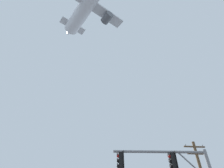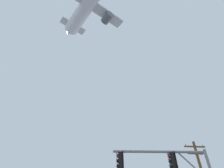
{
  "view_description": "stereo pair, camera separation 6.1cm",
  "coord_description": "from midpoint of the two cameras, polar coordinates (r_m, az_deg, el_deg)",
  "views": [
    {
      "loc": [
        -0.93,
        -3.68,
        1.72
      ],
      "look_at": [
        0.47,
        13.04,
        15.35
      ],
      "focal_mm": 29.41,
      "sensor_mm": 36.0,
      "label": 1
    },
    {
      "loc": [
        -0.87,
        -3.69,
        1.72
      ],
      "look_at": [
        0.47,
        13.04,
        15.35
      ],
      "focal_mm": 29.41,
      "sensor_mm": 36.0,
      "label": 2
    }
  ],
  "objects": [
    {
      "name": "airplane",
      "position": [
        58.82,
        -6.73,
        24.45
      ],
      "size": [
        21.56,
        27.92,
        8.35
      ],
      "color": "white"
    }
  ]
}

